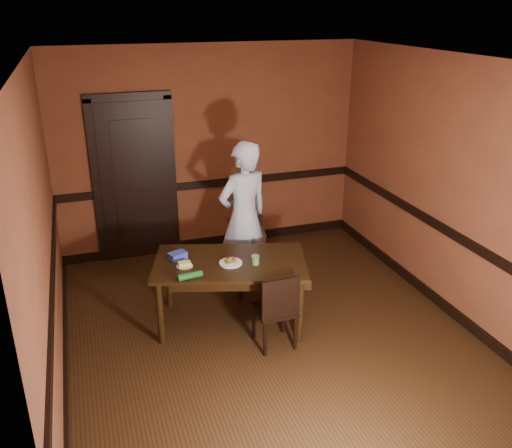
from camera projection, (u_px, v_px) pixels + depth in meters
floor at (267, 329)px, 5.63m from camera, size 4.00×4.50×0.01m
ceiling at (269, 60)px, 4.60m from camera, size 4.00×4.50×0.01m
wall_back at (210, 151)px, 7.09m from camera, size 4.00×0.02×2.70m
wall_front at (398, 338)px, 3.14m from camera, size 4.00×0.02×2.70m
wall_left at (43, 235)px, 4.53m from camera, size 0.02×4.50×2.70m
wall_right at (446, 187)px, 5.70m from camera, size 0.02×4.50×2.70m
dado_back at (211, 184)px, 7.25m from camera, size 4.00×0.03×0.10m
dado_left at (52, 282)px, 4.70m from camera, size 0.03×4.50×0.10m
dado_right at (440, 226)px, 5.87m from camera, size 0.03×4.50×0.10m
baseboard_back at (213, 241)px, 7.57m from camera, size 4.00×0.03×0.12m
baseboard_left at (65, 362)px, 5.02m from camera, size 0.03×4.50×0.12m
baseboard_right at (430, 294)px, 6.19m from camera, size 0.03×4.50×0.12m
door at (135, 177)px, 6.86m from camera, size 1.05×0.07×2.20m
dining_table at (231, 292)px, 5.62m from camera, size 1.72×1.27×0.72m
chair_far at (251, 258)px, 6.21m from camera, size 0.41×0.41×0.87m
chair_near at (275, 308)px, 5.25m from camera, size 0.38×0.38×0.80m
person at (244, 217)px, 6.16m from camera, size 0.74×0.59×1.77m
sandwich_plate at (231, 262)px, 5.43m from camera, size 0.23×0.23×0.06m
sauce_jar at (255, 260)px, 5.41m from camera, size 0.08×0.08×0.09m
cheese_saucer at (185, 265)px, 5.37m from camera, size 0.16×0.16×0.05m
food_tub at (178, 256)px, 5.52m from camera, size 0.21×0.18×0.07m
wrapped_veg at (190, 276)px, 5.13m from camera, size 0.25×0.10×0.07m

